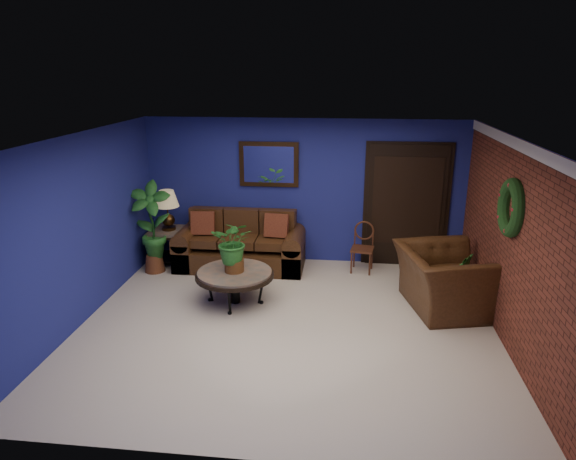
# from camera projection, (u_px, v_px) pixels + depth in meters

# --- Properties ---
(floor) EXTENTS (5.50, 5.50, 0.00)m
(floor) POSITION_uv_depth(u_px,v_px,m) (287.00, 325.00, 6.88)
(floor) COLOR beige
(floor) RESTS_ON ground
(wall_back) EXTENTS (5.50, 0.04, 2.50)m
(wall_back) POSITION_uv_depth(u_px,v_px,m) (304.00, 192.00, 8.87)
(wall_back) COLOR navy
(wall_back) RESTS_ON ground
(wall_left) EXTENTS (0.04, 5.00, 2.50)m
(wall_left) POSITION_uv_depth(u_px,v_px,m) (81.00, 229.00, 6.80)
(wall_left) COLOR navy
(wall_left) RESTS_ON ground
(wall_right_brick) EXTENTS (0.04, 5.00, 2.50)m
(wall_right_brick) POSITION_uv_depth(u_px,v_px,m) (513.00, 245.00, 6.20)
(wall_right_brick) COLOR maroon
(wall_right_brick) RESTS_ON ground
(ceiling) EXTENTS (5.50, 5.00, 0.02)m
(ceiling) POSITION_uv_depth(u_px,v_px,m) (287.00, 138.00, 6.12)
(ceiling) COLOR silver
(ceiling) RESTS_ON wall_back
(crown_molding) EXTENTS (0.03, 5.00, 0.14)m
(crown_molding) POSITION_uv_depth(u_px,v_px,m) (524.00, 147.00, 5.85)
(crown_molding) COLOR white
(crown_molding) RESTS_ON wall_right_brick
(wall_mirror) EXTENTS (1.02, 0.06, 0.77)m
(wall_mirror) POSITION_uv_depth(u_px,v_px,m) (269.00, 164.00, 8.75)
(wall_mirror) COLOR #422911
(wall_mirror) RESTS_ON wall_back
(closet_door) EXTENTS (1.44, 0.06, 2.18)m
(closet_door) POSITION_uv_depth(u_px,v_px,m) (406.00, 206.00, 8.71)
(closet_door) COLOR black
(closet_door) RESTS_ON wall_back
(wreath) EXTENTS (0.16, 0.72, 0.72)m
(wreath) POSITION_uv_depth(u_px,v_px,m) (511.00, 208.00, 6.12)
(wreath) COLOR black
(wreath) RESTS_ON wall_right_brick
(sofa) EXTENTS (2.17, 0.94, 0.98)m
(sofa) POSITION_uv_depth(u_px,v_px,m) (241.00, 248.00, 8.86)
(sofa) COLOR #492814
(sofa) RESTS_ON ground
(coffee_table) EXTENTS (1.14, 1.14, 0.49)m
(coffee_table) POSITION_uv_depth(u_px,v_px,m) (235.00, 275.00, 7.42)
(coffee_table) COLOR #4E4B44
(coffee_table) RESTS_ON ground
(end_table) EXTENTS (0.68, 0.68, 0.62)m
(end_table) POSITION_uv_depth(u_px,v_px,m) (170.00, 237.00, 8.92)
(end_table) COLOR #4E4B44
(end_table) RESTS_ON ground
(table_lamp) EXTENTS (0.40, 0.40, 0.67)m
(table_lamp) POSITION_uv_depth(u_px,v_px,m) (167.00, 205.00, 8.75)
(table_lamp) COLOR #422911
(table_lamp) RESTS_ON end_table
(side_chair) EXTENTS (0.41, 0.41, 0.84)m
(side_chair) POSITION_uv_depth(u_px,v_px,m) (363.00, 243.00, 8.62)
(side_chair) COLOR #552A18
(side_chair) RESTS_ON ground
(armchair) EXTENTS (1.44, 1.57, 0.87)m
(armchair) POSITION_uv_depth(u_px,v_px,m) (444.00, 280.00, 7.25)
(armchair) COLOR #492814
(armchair) RESTS_ON ground
(coffee_plant) EXTENTS (0.60, 0.52, 0.78)m
(coffee_plant) POSITION_uv_depth(u_px,v_px,m) (234.00, 243.00, 7.28)
(coffee_plant) COLOR #5B3216
(coffee_plant) RESTS_ON coffee_table
(floor_plant) EXTENTS (0.46, 0.42, 0.84)m
(floor_plant) POSITION_uv_depth(u_px,v_px,m) (458.00, 279.00, 7.25)
(floor_plant) COLOR #5B3216
(floor_plant) RESTS_ON ground
(tall_plant) EXTENTS (0.73, 0.53, 1.54)m
(tall_plant) POSITION_uv_depth(u_px,v_px,m) (151.00, 224.00, 8.46)
(tall_plant) COLOR brown
(tall_plant) RESTS_ON ground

